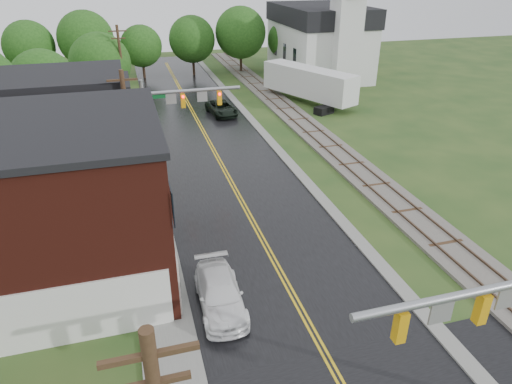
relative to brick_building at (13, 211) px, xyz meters
name	(u,v)px	position (x,y,z in m)	size (l,w,h in m)	color
main_road	(214,152)	(12.48, 15.00, -4.15)	(10.00, 90.00, 0.02)	black
curb_right	(258,128)	(17.88, 20.00, -4.15)	(0.80, 70.00, 0.12)	gray
sidewalk_left	(145,185)	(6.28, 10.00, -4.15)	(2.40, 50.00, 0.12)	gray
brick_building	(13,211)	(0.00, 0.00, 0.00)	(14.30, 10.30, 8.30)	#4D1910
yellow_house	(69,146)	(1.48, 11.00, -0.95)	(8.00, 7.00, 6.40)	tan
darkred_building	(91,120)	(2.48, 20.00, -1.95)	(7.00, 6.00, 4.40)	#3F0F0C
church	(323,34)	(32.48, 38.74, 1.68)	(10.40, 18.40, 20.00)	silver
railroad	(302,123)	(22.48, 20.00, -4.05)	(3.20, 80.00, 0.30)	#59544C
traffic_signal_near	(498,317)	(15.96, -13.00, 0.82)	(7.34, 0.30, 7.20)	gray
traffic_signal_far	(173,108)	(9.01, 12.00, 0.82)	(7.34, 0.43, 7.20)	gray
utility_pole_b	(130,138)	(5.68, 7.00, 0.57)	(1.80, 0.28, 9.00)	#382616
utility_pole_c	(122,68)	(5.68, 29.00, 0.57)	(1.80, 0.28, 9.00)	#382616
tree_left_c	(45,84)	(-1.36, 24.90, 0.36)	(6.00, 6.00, 7.65)	black
tree_left_e	(102,65)	(3.64, 30.90, 0.66)	(6.40, 6.40, 8.16)	black
suv_dark	(222,108)	(15.31, 25.20, -3.44)	(2.35, 5.10, 1.42)	black
pickup_white	(220,294)	(8.89, -4.49, -3.43)	(2.03, 4.98, 1.45)	white
semi_trailer	(309,82)	(25.98, 27.17, -1.82)	(7.56, 12.52, 3.93)	black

